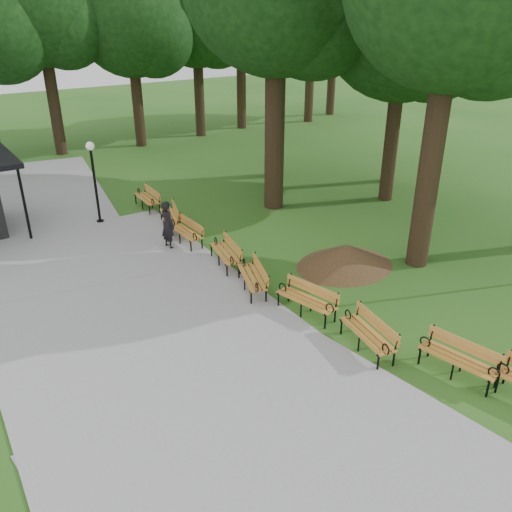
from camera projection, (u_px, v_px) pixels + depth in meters
ground at (322, 330)px, 13.81m from camera, size 100.00×100.00×0.00m
path at (134, 325)px, 13.97m from camera, size 12.00×38.00×0.06m
person at (168, 225)px, 18.22m from camera, size 0.50×0.69×1.73m
lamp_post at (93, 166)px, 19.76m from camera, size 0.32×0.32×3.21m
dirt_mound at (346, 255)px, 17.09m from camera, size 2.83×2.83×0.76m
bench_1 at (458, 360)px, 11.92m from camera, size 0.95×1.98×0.88m
bench_2 at (367, 334)px, 12.85m from camera, size 1.02×1.99×0.88m
bench_3 at (306, 300)px, 14.34m from camera, size 1.01×1.99×0.88m
bench_4 at (252, 277)px, 15.57m from camera, size 1.27×2.00×0.88m
bench_5 at (225, 253)px, 17.11m from camera, size 1.05×2.00×0.88m
bench_6 at (185, 232)px, 18.74m from camera, size 0.66×1.91×0.88m
bench_7 at (169, 216)px, 20.13m from camera, size 1.22×2.00×0.88m
bench_8 at (147, 199)px, 22.01m from camera, size 0.75×1.93×0.88m
lawn_tree_1 at (405, 15)px, 20.16m from camera, size 6.57×6.57×10.76m
lawn_tree_5 at (404, 32)px, 22.89m from camera, size 5.56×5.56×9.59m
tree_backdrop at (159, 2)px, 30.50m from camera, size 36.56×8.89×16.08m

